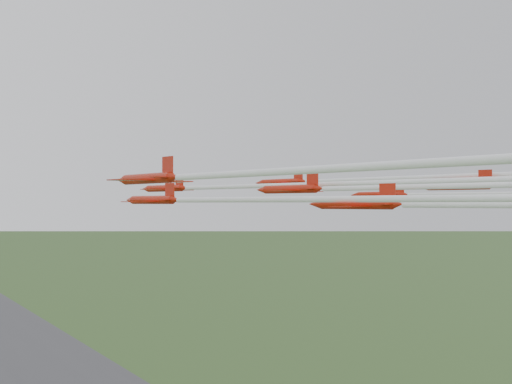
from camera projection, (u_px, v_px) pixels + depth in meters
jet_lead at (238, 186)px, 84.53m from camera, size 17.41×65.63×2.79m
jet_row2_left at (219, 200)px, 65.08m from camera, size 13.76×53.86×2.66m
jet_row2_right at (347, 180)px, 83.89m from camera, size 12.33×55.17×2.69m
jet_row3_left at (203, 176)px, 49.18m from camera, size 9.55×42.58×2.49m
jet_row3_mid at (416, 187)px, 60.63m from camera, size 15.93×64.36×2.60m
jet_row3_right at (457, 194)px, 84.89m from camera, size 13.26×54.36×2.58m
jet_row4_left at (469, 205)px, 48.26m from camera, size 14.38×47.16×2.46m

